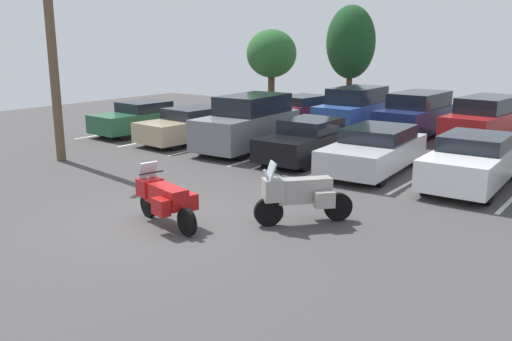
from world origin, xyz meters
name	(u,v)px	position (x,y,z in m)	size (l,w,h in m)	color
ground	(161,223)	(0.00, 0.00, -0.05)	(44.00, 44.00, 0.10)	#423F3F
motorcycle_touring	(164,198)	(0.25, -0.09, 0.64)	(2.22, 1.06, 1.35)	black
motorcycle_second	(300,194)	(2.65, 1.81, 0.69)	(1.60, 1.84, 1.48)	black
parking_stripes	(305,159)	(-0.92, 7.75, 0.00)	(19.72, 5.09, 0.01)	silver
car_green	(142,118)	(-9.44, 7.87, 0.70)	(2.04, 4.60, 1.41)	#235638
car_tan	(192,125)	(-6.30, 7.70, 0.69)	(2.17, 4.62, 1.40)	tan
car_grey	(248,123)	(-3.50, 7.85, 1.00)	(2.20, 4.83, 2.05)	slate
car_black	(308,141)	(-0.73, 7.66, 0.69)	(1.89, 4.43, 1.42)	black
car_silver	(375,150)	(1.80, 7.55, 0.69)	(2.27, 4.89, 1.38)	#B7B7BC
car_white	(473,161)	(4.82, 7.52, 0.73)	(1.98, 4.73, 1.48)	white
car_far_maroon	(299,111)	(-5.09, 13.95, 0.71)	(2.27, 4.93, 1.45)	maroon
car_far_blue	(354,110)	(-2.30, 14.20, 0.98)	(1.99, 4.56, 1.97)	#2D519E
car_far_navy	(416,115)	(0.51, 14.39, 0.95)	(2.03, 4.51, 1.89)	navy
car_far_red	(484,121)	(3.31, 14.36, 0.94)	(2.18, 4.75, 1.88)	maroon
utility_pole	(50,30)	(-7.52, 2.45, 4.37)	(0.73, 1.73, 8.52)	brown
tree_right	(272,54)	(-10.81, 19.66, 3.21)	(3.08, 3.08, 4.70)	#4C3823
tree_center_left	(351,43)	(-4.53, 17.91, 3.92)	(2.54, 2.54, 5.82)	#4C3823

